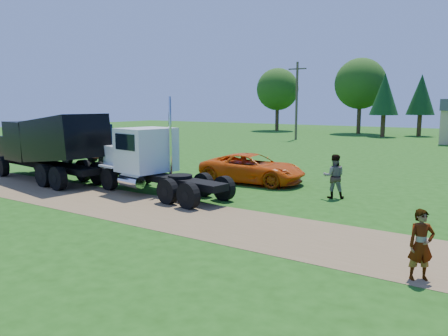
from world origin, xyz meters
The scene contains 8 objects.
ground centered at (0.00, 0.00, 0.00)m, with size 140.00×140.00×0.00m, color #1D4910.
dirt_track centered at (0.00, 0.00, 0.01)m, with size 120.00×4.20×0.01m, color brown.
white_semi_tractor centered at (-7.06, 2.62, 1.56)m, with size 7.73×3.59×4.57m.
black_dump_truck centered at (-13.53, 1.85, 2.06)m, with size 8.79×3.57×3.74m.
navy_truck centered at (-16.06, 7.08, 1.45)m, with size 6.68×3.04×2.83m.
orange_pickup centered at (-4.05, 7.52, 0.78)m, with size 2.60×5.64×1.57m, color #E1520A.
spectator_a centered at (5.90, -1.61, 0.88)m, with size 0.64×0.42×1.75m, color #999999.
spectator_b centered at (0.95, 6.20, 1.00)m, with size 0.97×0.76×2.00m, color #999999.
Camera 1 is at (7.56, -12.62, 4.24)m, focal length 35.00 mm.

